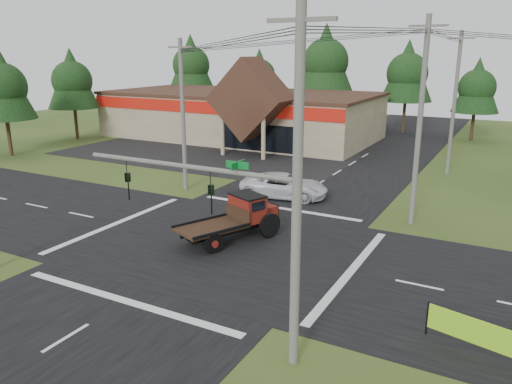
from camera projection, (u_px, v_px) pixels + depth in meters
The scene contains 20 objects.
ground at pixel (220, 244), 25.77m from camera, with size 120.00×120.00×0.00m, color #2B4318.
road_ns at pixel (220, 244), 25.77m from camera, with size 12.00×120.00×0.02m, color black.
road_ew at pixel (220, 244), 25.77m from camera, with size 120.00×12.00×0.02m, color black.
parking_apron at pixel (203, 155), 48.26m from camera, with size 28.00×14.00×0.02m, color black.
cvs_building at pixel (242, 113), 57.25m from camera, with size 30.40×18.20×9.19m.
traffic_signal_mast at pixel (247, 223), 15.56m from camera, with size 8.12×0.24×7.00m.
utility_pole_nr at pixel (297, 193), 14.46m from camera, with size 2.00×0.30×11.00m.
utility_pole_nw at pixel (183, 114), 34.74m from camera, with size 2.00×0.30×10.50m.
utility_pole_ne at pixel (420, 122), 27.30m from camera, with size 2.00×0.30×11.50m.
utility_pole_n at pixel (454, 103), 39.21m from camera, with size 2.00×0.30×11.20m.
tree_row_a at pixel (191, 63), 71.19m from camera, with size 6.72×6.72×12.12m.
tree_row_b at pixel (259, 74), 68.68m from camera, with size 5.60×5.60×10.10m.
tree_row_c at pixel (326, 59), 62.73m from camera, with size 7.28×7.28×13.13m.
tree_row_d at pixel (407, 71), 59.37m from camera, with size 6.16×6.16×11.11m.
tree_row_e at pixel (477, 86), 54.39m from camera, with size 5.04×5.04×9.09m.
tree_side_w at pixel (72, 79), 55.52m from camera, with size 5.60×5.60×10.10m.
tree_side_w_near at pixel (2, 84), 46.13m from camera, with size 5.60×5.60×10.10m.
antique_flatbed_truck at pixel (230, 219), 25.97m from camera, with size 2.16×5.67×2.37m, color #5C1D0D, non-canonical shape.
roadside_banner at pixel (481, 337), 16.21m from camera, with size 3.71×0.11×1.27m, color #83CD1B, non-canonical shape.
white_pickup at pixel (284, 186), 33.90m from camera, with size 2.71×5.88×1.63m, color silver.
Camera 1 is at (13.05, -20.32, 9.57)m, focal length 35.00 mm.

